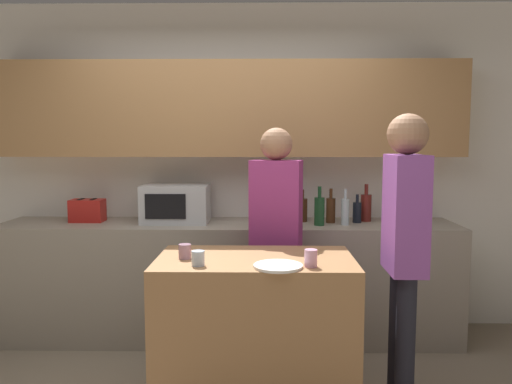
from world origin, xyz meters
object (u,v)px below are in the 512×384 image
(bottle_5, at_px, (345,211))
(person_center, at_px, (405,237))
(potted_plant, at_px, (410,198))
(bottle_1, at_px, (291,211))
(cup_0, at_px, (311,258))
(bottle_6, at_px, (357,212))
(bottle_0, at_px, (275,208))
(plate_on_island, at_px, (278,266))
(bottle_2, at_px, (302,209))
(bottle_3, at_px, (319,211))
(cup_1, at_px, (198,258))
(microwave, at_px, (176,203))
(cup_2, at_px, (185,251))
(toaster, at_px, (87,211))
(bottle_7, at_px, (366,207))
(person_left, at_px, (276,227))
(bottle_4, at_px, (331,210))

(bottle_5, height_order, person_center, person_center)
(potted_plant, relative_size, bottle_5, 1.41)
(bottle_1, distance_m, cup_0, 1.34)
(bottle_5, relative_size, cup_0, 3.02)
(bottle_1, bearing_deg, bottle_6, 1.08)
(bottle_0, height_order, plate_on_island, bottle_0)
(bottle_2, xyz_separation_m, bottle_6, (0.43, -0.05, -0.01))
(bottle_0, height_order, bottle_3, bottle_3)
(bottle_2, relative_size, bottle_6, 1.14)
(bottle_1, relative_size, cup_1, 3.01)
(microwave, height_order, cup_1, microwave)
(bottle_0, height_order, bottle_5, bottle_5)
(bottle_2, bearing_deg, cup_2, -121.54)
(toaster, distance_m, cup_0, 2.16)
(bottle_7, relative_size, cup_1, 3.76)
(cup_1, bearing_deg, bottle_0, 72.83)
(cup_2, relative_size, person_center, 0.05)
(bottle_6, distance_m, cup_1, 1.73)
(bottle_1, distance_m, person_center, 1.29)
(microwave, bearing_deg, potted_plant, 0.05)
(toaster, xyz_separation_m, bottle_7, (2.25, 0.06, 0.03))
(bottle_6, relative_size, plate_on_island, 0.87)
(toaster, distance_m, plate_on_island, 2.04)
(microwave, height_order, person_left, person_left)
(toaster, relative_size, bottle_6, 1.15)
(potted_plant, height_order, cup_1, potted_plant)
(bottle_6, height_order, bottle_7, bottle_7)
(bottle_0, height_order, person_center, person_center)
(potted_plant, height_order, person_center, person_center)
(bottle_3, distance_m, cup_1, 1.44)
(bottle_4, xyz_separation_m, cup_2, (-0.98, -1.17, -0.08))
(toaster, distance_m, person_center, 2.51)
(bottle_2, xyz_separation_m, cup_1, (-0.66, -1.39, -0.07))
(bottle_7, relative_size, cup_0, 3.25)
(bottle_2, bearing_deg, plate_on_island, -99.31)
(bottle_0, height_order, cup_2, bottle_0)
(toaster, distance_m, bottle_1, 1.63)
(microwave, height_order, cup_2, microwave)
(bottle_7, relative_size, plate_on_island, 1.16)
(bottle_1, distance_m, bottle_3, 0.25)
(bottle_5, distance_m, person_center, 1.06)
(potted_plant, distance_m, plate_on_island, 1.77)
(bottle_0, distance_m, bottle_4, 0.45)
(bottle_3, bearing_deg, bottle_6, 22.95)
(toaster, relative_size, cup_0, 2.80)
(potted_plant, xyz_separation_m, bottle_6, (-0.42, -0.01, -0.11))
(bottle_2, bearing_deg, bottle_3, -57.31)
(potted_plant, xyz_separation_m, bottle_3, (-0.73, -0.15, -0.08))
(cup_2, relative_size, person_left, 0.05)
(bottle_3, height_order, person_left, person_left)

